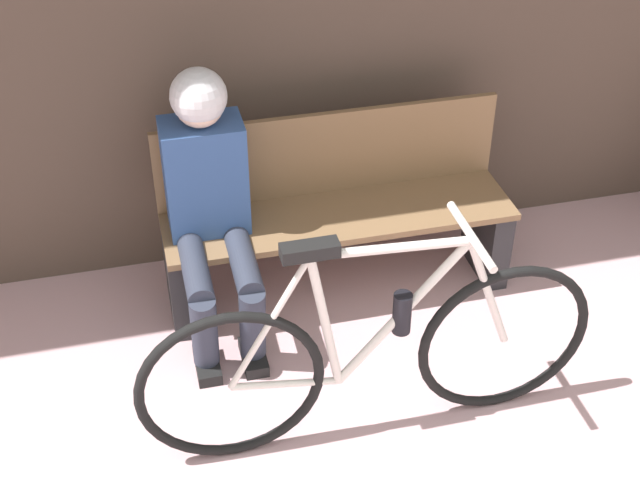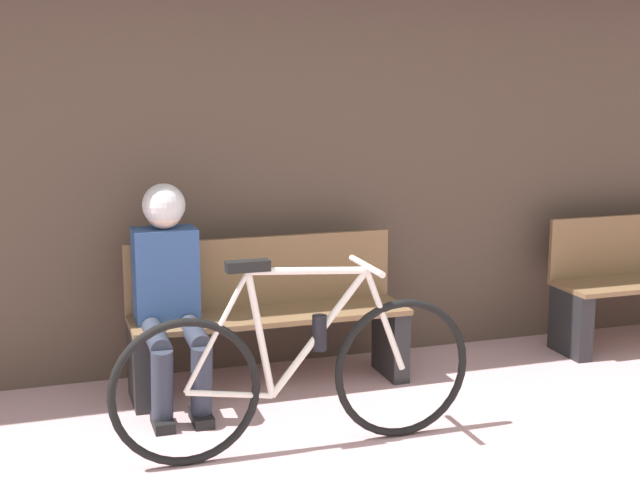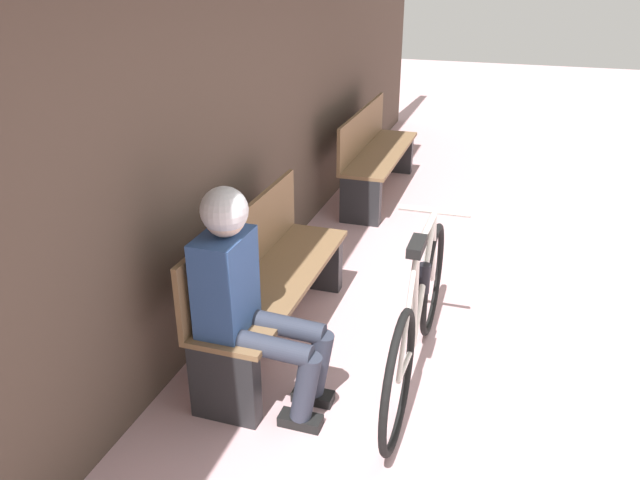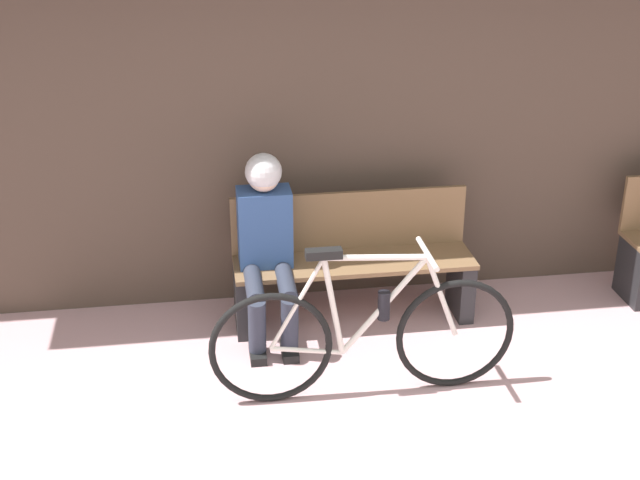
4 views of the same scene
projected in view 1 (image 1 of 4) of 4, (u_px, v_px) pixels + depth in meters
park_bench_near at (336, 216)px, 4.05m from camera, size 1.57×0.42×0.85m
bicycle at (372, 355)px, 3.32m from camera, size 1.77×0.40×0.94m
person_seated at (209, 192)px, 3.67m from camera, size 0.34×0.64×1.20m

